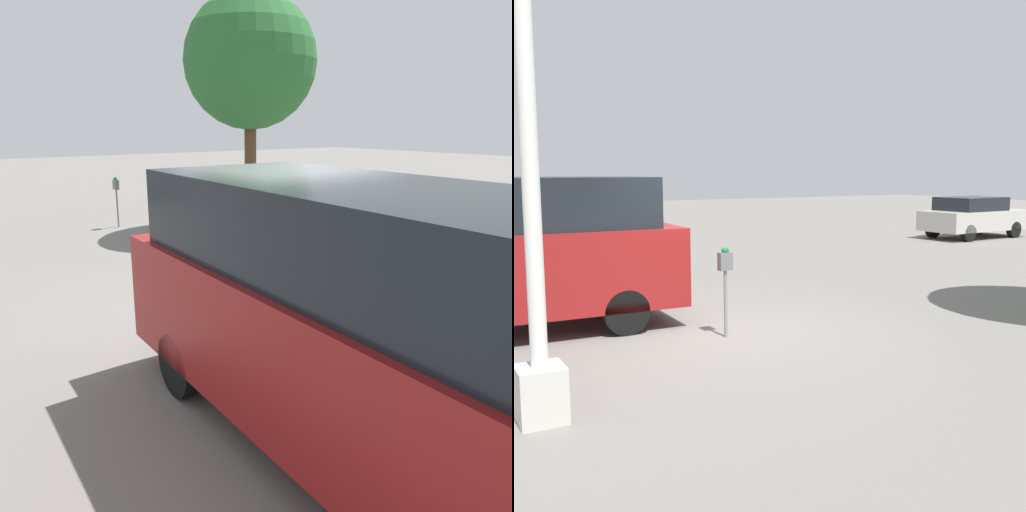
% 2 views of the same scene
% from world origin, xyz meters
% --- Properties ---
extents(ground_plane, '(80.00, 80.00, 0.00)m').
position_xyz_m(ground_plane, '(0.00, 0.00, 0.00)').
color(ground_plane, slate).
extents(parking_meter_near, '(0.20, 0.12, 1.32)m').
position_xyz_m(parking_meter_near, '(0.01, 0.39, 0.97)').
color(parking_meter_near, gray).
rests_on(parking_meter_near, ground).
extents(parking_meter_far, '(0.20, 0.12, 1.37)m').
position_xyz_m(parking_meter_far, '(-7.79, 0.36, 1.01)').
color(parking_meter_far, gray).
rests_on(parking_meter_far, ground).
extents(parked_van, '(5.25, 2.16, 2.30)m').
position_xyz_m(parked_van, '(2.76, -1.43, 1.23)').
color(parked_van, maroon).
rests_on(parked_van, ground).
extents(street_tree, '(3.48, 3.48, 6.08)m').
position_xyz_m(street_tree, '(-5.87, 3.48, 4.32)').
color(street_tree, '#513823').
rests_on(street_tree, ground).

